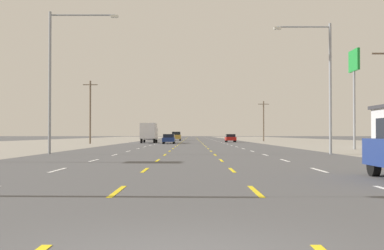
# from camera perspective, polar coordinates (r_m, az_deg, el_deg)

# --- Properties ---
(ground_plane) EXTENTS (572.00, 572.00, 0.00)m
(ground_plane) POSITION_cam_1_polar(r_m,az_deg,el_deg) (71.83, -0.22, -2.19)
(ground_plane) COLOR #4C4C4F
(lot_apron_left) EXTENTS (28.00, 440.00, 0.01)m
(lot_apron_left) POSITION_cam_1_polar(r_m,az_deg,el_deg) (76.02, -19.23, -2.07)
(lot_apron_left) COLOR gray
(lot_apron_left) RESTS_ON ground
(lot_apron_right) EXTENTS (28.00, 440.00, 0.01)m
(lot_apron_right) POSITION_cam_1_polar(r_m,az_deg,el_deg) (75.93, 18.82, -2.07)
(lot_apron_right) COLOR gray
(lot_apron_right) RESTS_ON ground
(lane_markings) EXTENTS (10.64, 227.60, 0.01)m
(lane_markings) POSITION_cam_1_polar(r_m,az_deg,el_deg) (110.33, -0.18, -1.78)
(lane_markings) COLOR white
(lane_markings) RESTS_ON ground
(sedan_inner_left_near) EXTENTS (1.80, 4.50, 1.46)m
(sedan_inner_left_near) POSITION_cam_1_polar(r_m,az_deg,el_deg) (76.03, -2.73, -1.56)
(sedan_inner_left_near) COLOR navy
(sedan_inner_left_near) RESTS_ON ground
(box_truck_far_left_mid) EXTENTS (2.40, 7.20, 3.23)m
(box_truck_far_left_mid) POSITION_cam_1_polar(r_m,az_deg,el_deg) (83.36, -4.97, -0.77)
(box_truck_far_left_mid) COLOR white
(box_truck_far_left_mid) RESTS_ON ground
(sedan_far_right_midfar) EXTENTS (1.80, 4.50, 1.46)m
(sedan_far_right_midfar) POSITION_cam_1_polar(r_m,az_deg,el_deg) (91.43, 4.25, -1.47)
(sedan_far_right_midfar) COLOR red
(sedan_far_right_midfar) RESTS_ON ground
(suv_inner_left_far) EXTENTS (1.98, 4.90, 1.98)m
(suv_inner_left_far) POSITION_cam_1_polar(r_m,az_deg,el_deg) (111.81, -1.88, -1.25)
(suv_inner_left_far) COLOR #B28C33
(suv_inner_left_far) RESTS_ON ground
(pole_sign_right_row_1) EXTENTS (0.24, 2.71, 9.46)m
(pole_sign_right_row_1) POSITION_cam_1_polar(r_m,az_deg,el_deg) (50.66, 17.69, 5.80)
(pole_sign_right_row_1) COLOR gray
(pole_sign_right_row_1) RESTS_ON ground
(streetlight_left_row_0) EXTENTS (5.04, 0.26, 10.34)m
(streetlight_left_row_0) POSITION_cam_1_polar(r_m,az_deg,el_deg) (38.06, -15.03, 5.95)
(streetlight_left_row_0) COLOR gray
(streetlight_left_row_0) RESTS_ON ground
(streetlight_right_row_0) EXTENTS (4.17, 0.26, 9.48)m
(streetlight_right_row_0) POSITION_cam_1_polar(r_m,az_deg,el_deg) (37.95, 14.57, 5.14)
(streetlight_right_row_0) COLOR gray
(streetlight_right_row_0) RESTS_ON ground
(utility_pole_left_row_1) EXTENTS (2.20, 0.26, 9.52)m
(utility_pole_left_row_1) POSITION_cam_1_polar(r_m,az_deg,el_deg) (77.90, -11.50, 1.56)
(utility_pole_left_row_1) COLOR brown
(utility_pole_left_row_1) RESTS_ON ground
(utility_pole_right_row_2) EXTENTS (2.20, 0.26, 8.13)m
(utility_pole_right_row_2) POSITION_cam_1_polar(r_m,az_deg,el_deg) (103.37, 7.95, 0.53)
(utility_pole_right_row_2) COLOR brown
(utility_pole_right_row_2) RESTS_ON ground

